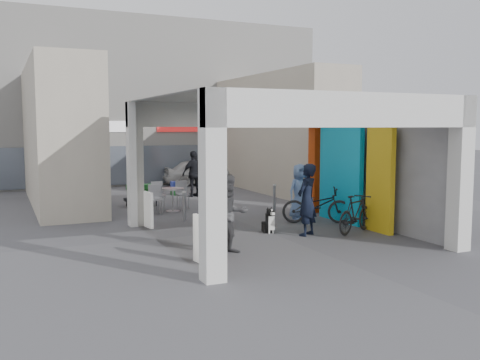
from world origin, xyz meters
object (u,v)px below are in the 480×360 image
produce_stand (141,198)px  man_with_dog (307,200)px  border_collie (269,222)px  man_crates (194,174)px  man_elderly (300,192)px  white_van (202,172)px  bicycle_rear (356,214)px  cafe_set (167,201)px  bicycle_front (317,205)px  man_back_turned (230,214)px

produce_stand → man_with_dog: size_ratio=0.61×
border_collie → man_crates: (0.63, 7.73, 0.64)m
man_elderly → white_van: man_elderly is taller
border_collie → bicycle_rear: 2.31m
man_elderly → white_van: 10.27m
man_elderly → white_van: (0.62, 10.25, -0.22)m
man_with_dog → man_elderly: size_ratio=1.11×
cafe_set → white_van: white_van is taller
border_collie → man_crates: size_ratio=0.38×
man_with_dog → man_crates: man_with_dog is taller
man_with_dog → bicycle_front: man_with_dog is taller
border_collie → white_van: bearing=93.4°
bicycle_rear → white_van: (0.34, 12.67, 0.11)m
man_back_turned → bicycle_rear: 4.05m
man_crates → man_back_turned: bearing=62.2°
cafe_set → border_collie: 4.96m
man_back_turned → border_collie: bearing=39.6°
bicycle_front → white_van: 11.03m
man_back_turned → white_van: bearing=69.2°
cafe_set → man_back_turned: man_back_turned is taller
man_elderly → bicycle_front: bearing=-87.6°
man_crates → white_van: man_crates is taller
man_with_dog → white_van: bearing=-128.6°
man_back_turned → man_crates: 9.78m
border_collie → white_van: 11.96m
produce_stand → bicycle_rear: bicycle_rear is taller
cafe_set → produce_stand: bearing=111.9°
border_collie → bicycle_front: bicycle_front is taller
man_with_dog → bicycle_front: (1.19, 1.41, -0.41)m
white_van → man_with_dog: bearing=178.6°
man_elderly → bicycle_rear: man_elderly is taller
man_crates → bicycle_front: size_ratio=0.92×
produce_stand → cafe_set: bearing=-50.5°
white_van → bicycle_front: bearing=-176.2°
cafe_set → border_collie: (1.40, -4.75, -0.05)m
man_with_dog → bicycle_front: bearing=-161.0°
man_back_turned → man_elderly: (3.68, 3.18, -0.04)m
border_collie → man_crates: man_crates is taller
produce_stand → white_van: size_ratio=0.31×
bicycle_rear → man_with_dog: bearing=55.0°
man_elderly → man_crates: bearing=95.2°
man_with_dog → bicycle_rear: size_ratio=1.10×
border_collie → man_back_turned: man_back_turned is taller
man_back_turned → bicycle_rear: (3.96, 0.76, -0.37)m
man_crates → white_van: bearing=-127.4°
border_collie → man_elderly: 2.39m
man_elderly → bicycle_front: 0.84m
bicycle_front → cafe_set: bearing=65.1°
cafe_set → white_van: (3.83, 6.95, 0.29)m
border_collie → white_van: size_ratio=0.19×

